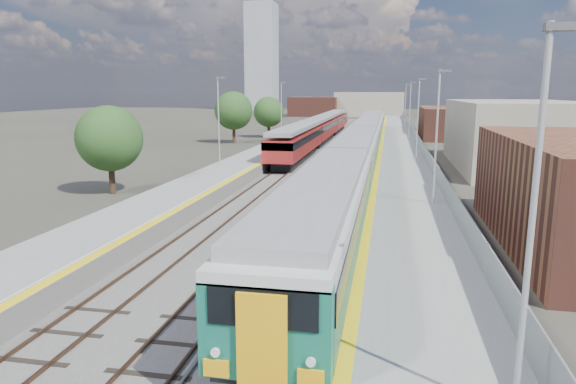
% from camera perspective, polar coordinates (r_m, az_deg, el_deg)
% --- Properties ---
extents(ground, '(320.00, 320.00, 0.00)m').
position_cam_1_polar(ground, '(58.38, 7.10, 3.85)').
color(ground, '#47443A').
rests_on(ground, ground).
extents(ballast_bed, '(10.50, 155.00, 0.06)m').
position_cam_1_polar(ballast_bed, '(61.04, 5.16, 4.23)').
color(ballast_bed, '#565451').
rests_on(ballast_bed, ground).
extents(tracks, '(8.96, 160.00, 0.17)m').
position_cam_1_polar(tracks, '(62.63, 5.87, 4.46)').
color(tracks, '#4C3323').
rests_on(tracks, ground).
extents(platform_right, '(4.70, 155.00, 8.52)m').
position_cam_1_polar(platform_right, '(60.67, 12.28, 4.46)').
color(platform_right, slate).
rests_on(platform_right, ground).
extents(platform_left, '(4.30, 155.00, 8.52)m').
position_cam_1_polar(platform_left, '(62.04, -1.11, 4.84)').
color(platform_left, slate).
rests_on(platform_left, ground).
extents(buildings, '(72.00, 185.50, 40.00)m').
position_cam_1_polar(buildings, '(148.07, 2.54, 12.45)').
color(buildings, brown).
rests_on(buildings, ground).
extents(green_train, '(3.01, 83.60, 3.31)m').
position_cam_1_polar(green_train, '(51.86, 8.33, 5.49)').
color(green_train, black).
rests_on(green_train, ground).
extents(red_train, '(2.88, 58.35, 3.63)m').
position_cam_1_polar(red_train, '(73.41, 3.66, 7.08)').
color(red_train, black).
rests_on(red_train, ground).
extents(tree_a, '(4.70, 4.70, 6.37)m').
position_cam_1_polar(tree_a, '(38.95, -19.23, 5.62)').
color(tree_a, '#382619').
rests_on(tree_a, ground).
extents(tree_b, '(5.39, 5.39, 7.31)m').
position_cam_1_polar(tree_b, '(73.87, -6.08, 8.97)').
color(tree_b, '#382619').
rests_on(tree_b, ground).
extents(tree_c, '(4.77, 4.77, 6.46)m').
position_cam_1_polar(tree_c, '(82.46, -2.16, 8.87)').
color(tree_c, '#382619').
rests_on(tree_c, ground).
extents(tree_d, '(4.21, 4.21, 5.70)m').
position_cam_1_polar(tree_d, '(76.98, 23.16, 7.47)').
color(tree_d, '#382619').
rests_on(tree_d, ground).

